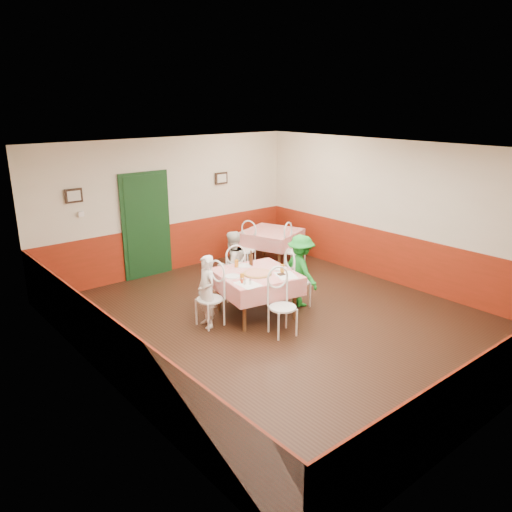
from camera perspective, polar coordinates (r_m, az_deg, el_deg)
floor at (r=8.35m, az=3.03°, el=-7.46°), size 7.00×7.00×0.00m
ceiling at (r=7.61m, az=3.37°, el=12.04°), size 7.00×7.00×0.00m
back_wall at (r=10.62m, az=-9.80°, el=5.71°), size 6.00×0.10×2.80m
front_wall at (r=5.95m, az=26.87°, el=-5.34°), size 6.00×0.10×2.80m
left_wall at (r=6.31m, az=-17.25°, el=-2.93°), size 0.10×7.00×2.80m
right_wall at (r=10.09m, az=15.83°, el=4.70°), size 0.10×7.00×2.80m
wainscot_back at (r=10.83m, az=-9.52°, el=1.04°), size 6.00×0.03×1.00m
wainscot_front at (r=6.33m, az=25.61°, el=-12.87°), size 6.00×0.03×1.00m
wainscot_left at (r=6.67m, az=-16.43°, el=-10.17°), size 0.03×7.00×1.00m
wainscot_right at (r=10.31m, az=15.37°, el=-0.20°), size 0.03×7.00×1.00m
door at (r=10.38m, az=-12.43°, el=3.30°), size 0.96×0.06×2.10m
picture_left at (r=9.67m, az=-20.12°, el=6.49°), size 0.32×0.03×0.26m
picture_right at (r=11.20m, az=-3.98°, el=8.86°), size 0.32×0.03×0.26m
thermostat at (r=9.77m, az=-19.36°, el=4.57°), size 0.10×0.03×0.10m
main_table at (r=8.44m, az=0.00°, el=-4.38°), size 1.43×1.43×0.77m
second_table at (r=11.08m, az=1.76°, el=0.98°), size 1.44×1.44×0.77m
chair_left at (r=8.07m, az=-5.31°, el=-4.95°), size 0.44×0.44×0.90m
chair_right at (r=8.83m, az=4.83°, el=-2.91°), size 0.52×0.52×0.90m
chair_far at (r=9.12m, az=-2.59°, el=-2.20°), size 0.54×0.54×0.90m
chair_near at (r=7.74m, az=3.07°, el=-5.90°), size 0.50×0.50×0.90m
chair_second_a at (r=10.60m, az=-1.28°, el=0.64°), size 0.54×0.54×0.90m
chair_second_b at (r=10.53m, az=4.46°, el=0.48°), size 0.54×0.54×0.90m
pizza at (r=8.22m, az=0.15°, el=-2.00°), size 0.54×0.54×0.03m
plate_left at (r=8.12m, az=-2.74°, el=-2.33°), size 0.29×0.29×0.01m
plate_right at (r=8.50m, az=2.70°, el=-1.41°), size 0.29×0.29×0.01m
plate_far at (r=8.62m, az=-1.40°, el=-1.12°), size 0.29×0.29×0.01m
glass_a at (r=7.91m, az=-1.59°, el=-2.44°), size 0.08×0.08×0.13m
glass_b at (r=8.32m, az=3.03°, el=-1.43°), size 0.08×0.08×0.13m
glass_c at (r=8.57m, az=-2.24°, el=-0.86°), size 0.08×0.08×0.13m
beer_bottle at (r=8.63m, az=-0.57°, el=-0.31°), size 0.08×0.08×0.24m
shaker_a at (r=7.76m, az=-1.30°, el=-2.99°), size 0.04×0.04×0.09m
shaker_b at (r=7.76m, az=-0.67°, el=-2.99°), size 0.04×0.04×0.09m
shaker_c at (r=7.82m, az=-1.62°, el=-2.82°), size 0.04×0.04×0.09m
menu_left at (r=7.79m, az=-0.92°, el=-3.23°), size 0.32×0.41×0.00m
menu_right at (r=8.19m, az=3.45°, el=-2.22°), size 0.43×0.48×0.00m
wallet at (r=8.21m, az=2.91°, el=-2.10°), size 0.12×0.11×0.02m
diner_left at (r=7.99m, az=-5.66°, el=-4.06°), size 0.35×0.47×1.19m
diner_far at (r=9.10m, az=-2.75°, el=-1.03°), size 0.62×0.49×1.26m
diner_right at (r=8.79m, az=5.14°, el=-1.68°), size 0.60×0.90×1.29m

